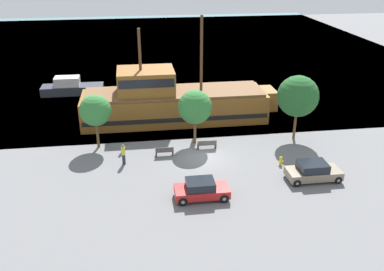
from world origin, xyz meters
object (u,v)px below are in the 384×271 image
at_px(fire_hydrant, 281,160).
at_px(parked_car_curb_mid, 313,171).
at_px(parked_car_curb_front, 201,189).
at_px(bench_promenade_west, 165,151).
at_px(pirate_ship, 171,102).
at_px(pedestrian_walking_near, 123,154).
at_px(moored_boat_dockside, 71,87).
at_px(bench_promenade_east, 207,144).

bearing_deg(fire_hydrant, parked_car_curb_mid, -58.65).
bearing_deg(parked_car_curb_front, bench_promenade_west, 106.04).
bearing_deg(parked_car_curb_mid, pirate_ship, 124.28).
height_order(bench_promenade_west, pedestrian_walking_near, pedestrian_walking_near).
bearing_deg(bench_promenade_west, parked_car_curb_front, -73.96).
relative_size(parked_car_curb_front, pedestrian_walking_near, 2.16).
xyz_separation_m(moored_boat_dockside, parked_car_curb_front, (11.94, -25.91, -0.08)).
xyz_separation_m(fire_hydrant, bench_promenade_east, (-5.52, 3.87, 0.03)).
xyz_separation_m(parked_car_curb_mid, bench_promenade_west, (-11.02, 5.70, -0.28)).
relative_size(moored_boat_dockside, bench_promenade_east, 4.35).
relative_size(parked_car_curb_front, fire_hydrant, 5.06).
xyz_separation_m(pirate_ship, moored_boat_dockside, (-11.31, 10.39, -1.21)).
relative_size(bench_promenade_east, pedestrian_walking_near, 0.95).
xyz_separation_m(pirate_ship, bench_promenade_east, (2.43, -7.51, -1.56)).
bearing_deg(fire_hydrant, pirate_ship, 124.94).
relative_size(parked_car_curb_mid, bench_promenade_west, 2.65).
bearing_deg(pedestrian_walking_near, moored_boat_dockside, 107.97).
relative_size(pirate_ship, fire_hydrant, 26.14).
distance_m(pirate_ship, bench_promenade_east, 8.05).
relative_size(moored_boat_dockside, parked_car_curb_front, 1.91).
bearing_deg(moored_boat_dockside, fire_hydrant, -48.49).
xyz_separation_m(parked_car_curb_front, parked_car_curb_mid, (8.97, 1.44, 0.00)).
bearing_deg(fire_hydrant, bench_promenade_west, 162.28).
bearing_deg(parked_car_curb_front, pedestrian_walking_near, 132.12).
xyz_separation_m(parked_car_curb_mid, fire_hydrant, (-1.65, 2.70, -0.30)).
bearing_deg(pedestrian_walking_near, bench_promenade_west, 16.69).
distance_m(bench_promenade_east, pedestrian_walking_near, 7.58).
xyz_separation_m(parked_car_curb_front, pedestrian_walking_near, (-5.51, 6.10, 0.20)).
distance_m(bench_promenade_east, bench_promenade_west, 3.96).
distance_m(parked_car_curb_front, bench_promenade_west, 7.43).
bearing_deg(pirate_ship, bench_promenade_west, -99.65).
xyz_separation_m(pirate_ship, parked_car_curb_mid, (9.60, -14.08, -1.29)).
bearing_deg(pirate_ship, moored_boat_dockside, 137.44).
bearing_deg(parked_car_curb_front, pirate_ship, 92.31).
xyz_separation_m(bench_promenade_east, bench_promenade_west, (-3.86, -0.87, -0.01)).
bearing_deg(pirate_ship, parked_car_curb_front, -87.69).
distance_m(parked_car_curb_mid, pedestrian_walking_near, 15.22).
height_order(fire_hydrant, bench_promenade_west, bench_promenade_west).
bearing_deg(parked_car_curb_mid, bench_promenade_west, 152.67).
bearing_deg(bench_promenade_west, pirate_ship, 80.35).
bearing_deg(moored_boat_dockside, parked_car_curb_mid, -49.48).
height_order(moored_boat_dockside, bench_promenade_east, moored_boat_dockside).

